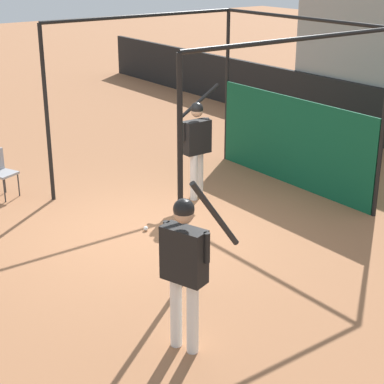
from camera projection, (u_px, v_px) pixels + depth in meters
The scene contains 5 objects.
ground_plane at pixel (144, 231), 10.00m from camera, with size 60.00×60.00×0.00m, color #9E6642.
batting_cage at pixel (269, 121), 11.21m from camera, with size 3.91×3.99×3.05m.
player_batter at pixel (197, 141), 11.02m from camera, with size 0.56×0.98×1.91m.
player_waiting at pixel (185, 261), 6.69m from camera, with size 0.73×0.58×2.09m.
baseball at pixel (146, 228), 10.01m from camera, with size 0.07×0.07×0.07m.
Camera 1 is at (7.77, -4.85, 4.13)m, focal length 60.00 mm.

